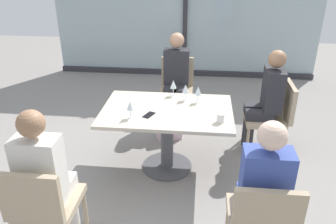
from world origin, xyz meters
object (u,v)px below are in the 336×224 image
Objects in this scene: chair_far_right at (274,113)px; handbag_0 at (169,129)px; person_front_left at (45,173)px; coffee_cup at (220,118)px; wine_glass_2 at (173,85)px; person_front_right at (262,187)px; wine_glass_0 at (198,91)px; wine_glass_1 at (130,106)px; wine_glass_3 at (185,89)px; dining_table_main at (167,124)px; person_near_window at (176,75)px; chair_front_right at (261,219)px; chair_front_left at (43,203)px; cell_phone_on_table at (149,115)px; person_far_right at (266,97)px; chair_near_window at (177,86)px.

chair_far_right is 2.90× the size of handbag_0.
person_front_left is 1.66m from coffee_cup.
wine_glass_2 is at bearing -174.01° from chair_far_right.
chair_far_right is 1.74m from person_front_right.
wine_glass_0 and wine_glass_1 have the same top height.
wine_glass_3 is (-0.14, 0.04, 0.00)m from wine_glass_0.
coffee_cup is at bearing -23.23° from dining_table_main.
person_front_left is at bearing -129.25° from wine_glass_0.
person_near_window reaches higher than handbag_0.
chair_front_right is at bearing -91.18° from handbag_0.
wine_glass_1 is 0.89m from coffee_cup.
wine_glass_1 is at bearing -154.56° from chair_far_right.
wine_glass_2 is (0.85, 1.67, 0.37)m from chair_front_left.
wine_glass_3 is at bearing 112.59° from chair_front_right.
wine_glass_1 is 0.72m from wine_glass_2.
wine_glass_1 is (-1.56, -0.74, 0.37)m from chair_far_right.
wine_glass_1 is at bearing 62.93° from person_front_left.
chair_far_right is at bearing 76.70° from person_front_right.
wine_glass_2 is at bearing 93.40° from cell_phone_on_table.
person_far_right is 0.93m from coffee_cup.
wine_glass_0 is at bearing 61.47° from cell_phone_on_table.
dining_table_main is at bearing 122.59° from chair_front_right.
chair_front_right is 1.82m from person_far_right.
person_front_left reaches higher than wine_glass_1.
cell_phone_on_table is (0.65, 1.01, 0.03)m from person_front_left.
wine_glass_0 is (1.14, 1.39, 0.16)m from person_front_left.
person_front_right is (1.64, 0.11, 0.20)m from chair_front_left.
person_near_window is 0.77m from handbag_0.
person_far_right is at bearing -31.02° from person_near_window.
wine_glass_2 is at bearing -173.41° from person_far_right.
chair_front_right is 2.90× the size of handbag_0.
chair_front_left is at bearing -137.13° from person_far_right.
dining_table_main is 4.56× the size of handbag_0.
person_near_window is at bearing 106.38° from cell_phone_on_table.
chair_front_left is 2.64m from person_far_right.
wine_glass_2 is at bearing 149.94° from wine_glass_0.
person_front_left is at bearing -108.46° from chair_near_window.
person_front_left is 1.76m from wine_glass_3.
chair_far_right reaches higher than cell_phone_on_table.
cell_phone_on_table is at bearing -142.05° from wine_glass_0.
chair_near_window and chair_far_right have the same top height.
wine_glass_3 is (1.00, 1.55, 0.37)m from chair_front_left.
person_front_right is 0.98m from coffee_cup.
wine_glass_3 is (0.18, -0.91, 0.16)m from person_near_window.
dining_table_main is 7.40× the size of wine_glass_3.
chair_near_window reaches higher than handbag_0.
chair_far_right is at bearing 13.23° from wine_glass_3.
wine_glass_0 is 0.80m from wine_glass_1.
wine_glass_1 reaches higher than chair_near_window.
chair_near_window is 4.70× the size of wine_glass_3.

